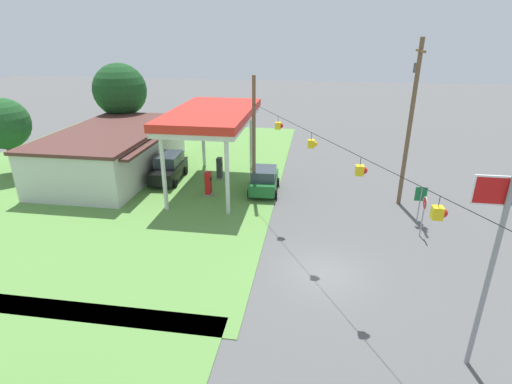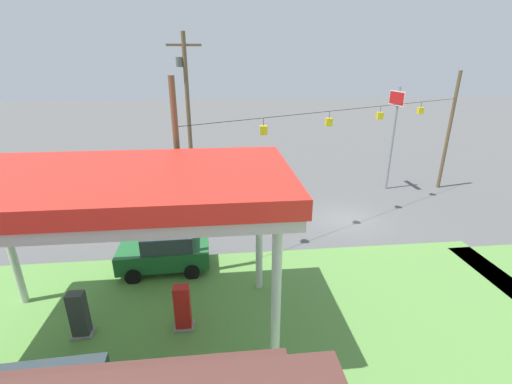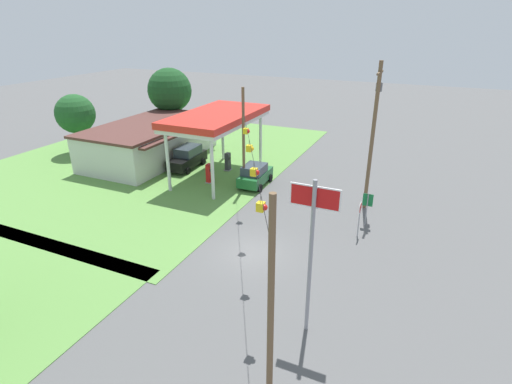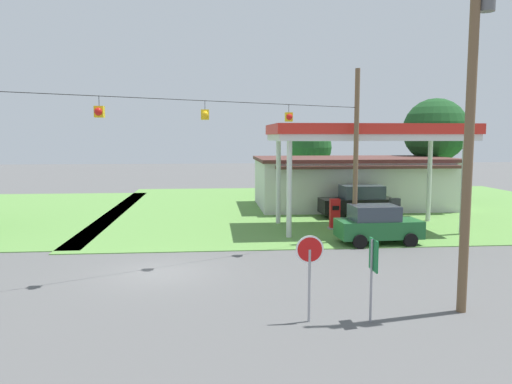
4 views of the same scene
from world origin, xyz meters
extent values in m
plane|color=#565656|center=(0.00, 0.00, 0.00)|extent=(160.00, 160.00, 0.00)
cube|color=#5B8E42|center=(12.78, 17.39, 0.02)|extent=(36.00, 28.00, 0.04)
cube|color=silver|center=(10.78, 8.35, 5.22)|extent=(10.62, 5.44, 0.35)
cube|color=red|center=(10.78, 8.35, 5.67)|extent=(10.82, 5.64, 0.55)
cylinder|color=silver|center=(6.07, 6.23, 2.52)|extent=(0.28, 0.28, 5.05)
cylinder|color=silver|center=(15.49, 6.23, 2.52)|extent=(0.28, 0.28, 5.05)
cylinder|color=silver|center=(6.07, 10.47, 2.52)|extent=(0.28, 0.28, 5.05)
cylinder|color=silver|center=(15.49, 10.47, 2.52)|extent=(0.28, 0.28, 5.05)
cube|color=silver|center=(12.58, 17.39, 1.74)|extent=(14.01, 7.50, 3.49)
cube|color=#512D28|center=(12.58, 17.39, 3.61)|extent=(14.31, 7.80, 0.24)
cube|color=#512D28|center=(12.58, 13.28, 3.24)|extent=(12.61, 0.70, 0.20)
cube|color=gray|center=(9.03, 8.35, 0.06)|extent=(0.71, 0.56, 0.12)
cube|color=red|center=(9.03, 8.35, 0.94)|extent=(0.55, 0.40, 1.64)
cube|color=black|center=(9.03, 8.13, 1.27)|extent=(0.39, 0.03, 0.24)
cube|color=gray|center=(12.53, 8.35, 0.06)|extent=(0.71, 0.56, 0.12)
cube|color=#333338|center=(12.53, 8.35, 0.94)|extent=(0.55, 0.40, 1.64)
cube|color=black|center=(12.53, 8.13, 1.27)|extent=(0.39, 0.03, 0.24)
cube|color=#1E602D|center=(10.24, 4.41, 0.77)|extent=(4.11, 2.01, 0.86)
cube|color=#333D47|center=(9.99, 4.40, 1.56)|extent=(2.29, 1.79, 0.73)
cylinder|color=black|center=(11.45, 5.40, 0.34)|extent=(0.69, 0.25, 0.68)
cylinder|color=black|center=(11.53, 3.51, 0.34)|extent=(0.69, 0.25, 0.68)
cylinder|color=black|center=(8.95, 5.30, 0.34)|extent=(0.69, 0.25, 0.68)
cylinder|color=black|center=(9.02, 3.41, 0.34)|extent=(0.69, 0.25, 0.68)
cube|color=black|center=(11.50, 12.29, 0.81)|extent=(4.90, 2.06, 0.94)
cube|color=#333D47|center=(11.79, 12.31, 1.70)|extent=(2.73, 1.82, 0.84)
cylinder|color=black|center=(10.05, 11.28, 0.34)|extent=(0.69, 0.25, 0.68)
cylinder|color=black|center=(9.97, 13.17, 0.34)|extent=(0.69, 0.25, 0.68)
cylinder|color=black|center=(13.04, 11.42, 0.34)|extent=(0.69, 0.25, 0.68)
cylinder|color=black|center=(12.95, 13.30, 0.34)|extent=(0.69, 0.25, 0.68)
cylinder|color=#99999E|center=(4.82, -5.59, 1.05)|extent=(0.08, 0.08, 2.10)
cylinder|color=white|center=(4.82, -5.59, 2.10)|extent=(0.80, 0.03, 0.80)
cylinder|color=red|center=(4.82, -5.59, 2.10)|extent=(0.70, 0.03, 0.70)
cylinder|color=gray|center=(-5.03, -5.15, 3.76)|extent=(0.18, 0.18, 7.52)
cube|color=white|center=(-4.93, -5.15, 6.73)|extent=(0.06, 2.14, 0.98)
cube|color=red|center=(-4.93, -5.15, 6.73)|extent=(0.07, 2.02, 0.86)
cylinder|color=gray|center=(6.56, -5.78, 1.20)|extent=(0.07, 0.07, 2.40)
cube|color=#146B33|center=(6.61, -5.78, 1.95)|extent=(0.04, 0.70, 0.90)
cylinder|color=brown|center=(9.56, -5.19, 5.45)|extent=(0.28, 0.28, 10.89)
cube|color=brown|center=(9.56, -5.19, 10.09)|extent=(2.20, 0.14, 0.14)
cylinder|color=#59595B|center=(9.91, -5.19, 9.09)|extent=(0.44, 0.44, 0.60)
cylinder|color=brown|center=(9.20, 5.00, 4.28)|extent=(0.24, 0.24, 8.57)
cylinder|color=black|center=(0.00, 0.00, 6.68)|extent=(18.41, 10.02, 0.02)
cylinder|color=black|center=(-5.52, -3.00, 6.51)|extent=(0.02, 0.02, 0.35)
cube|color=yellow|center=(-5.52, -3.00, 6.13)|extent=(0.32, 0.32, 0.40)
sphere|color=red|center=(-5.52, -3.17, 6.13)|extent=(0.28, 0.28, 0.28)
cylinder|color=black|center=(-1.84, -1.00, 6.51)|extent=(0.02, 0.02, 0.35)
cube|color=yellow|center=(-1.84, -1.00, 6.13)|extent=(0.32, 0.32, 0.40)
sphere|color=red|center=(-1.84, -1.17, 6.13)|extent=(0.28, 0.28, 0.28)
cylinder|color=black|center=(1.84, 1.00, 6.51)|extent=(0.02, 0.02, 0.35)
cube|color=yellow|center=(1.84, 1.00, 6.13)|extent=(0.32, 0.32, 0.40)
sphere|color=yellow|center=(1.84, 0.83, 6.13)|extent=(0.28, 0.28, 0.28)
cylinder|color=black|center=(5.52, 3.00, 6.51)|extent=(0.02, 0.02, 0.35)
cube|color=yellow|center=(5.52, 3.00, 6.13)|extent=(0.32, 0.32, 0.40)
sphere|color=red|center=(5.52, 2.83, 6.13)|extent=(0.28, 0.28, 0.28)
cylinder|color=#4C3828|center=(10.89, 25.57, 1.34)|extent=(0.44, 0.44, 2.68)
sphere|color=#1E5123|center=(10.89, 25.57, 4.31)|extent=(4.07, 4.07, 4.07)
cylinder|color=#4C3828|center=(20.14, 20.02, 1.86)|extent=(0.44, 0.44, 3.72)
sphere|color=#19471E|center=(20.14, 20.02, 5.78)|extent=(5.15, 5.15, 5.15)
camera|label=1|loc=(-17.23, 0.78, 11.31)|focal=28.00mm
camera|label=2|loc=(7.48, 18.43, 8.92)|focal=24.00mm
camera|label=3|loc=(-19.40, -9.06, 13.31)|focal=28.00mm
camera|label=4|loc=(2.10, -19.17, 5.25)|focal=35.00mm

